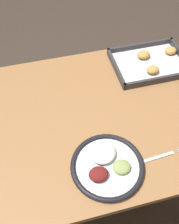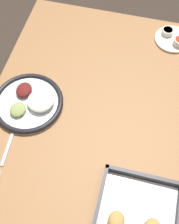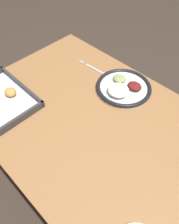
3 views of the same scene
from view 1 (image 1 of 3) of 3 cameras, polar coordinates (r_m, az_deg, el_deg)
ground_plane at (r=1.76m, az=-0.07°, el=-15.91°), size 8.00×8.00×0.00m
dining_table at (r=1.19m, az=-0.09°, el=-4.53°), size 1.12×0.79×0.76m
dinner_plate at (r=0.96m, az=3.80°, el=-11.38°), size 0.27×0.27×0.05m
fork at (r=1.01m, az=14.34°, el=-9.61°), size 0.23×0.03×0.00m
baking_tray at (r=1.33m, az=13.10°, el=10.52°), size 0.35×0.26×0.04m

